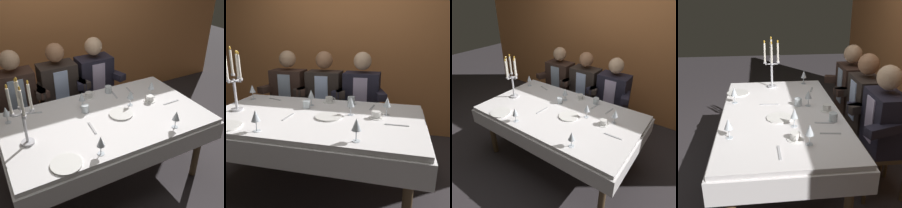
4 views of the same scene
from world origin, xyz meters
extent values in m
plane|color=#312D30|center=(0.00, 0.00, 0.00)|extent=(12.00, 12.00, 0.00)
cube|color=#CC7A42|center=(0.00, 1.66, 1.35)|extent=(6.00, 0.12, 2.70)
cube|color=white|center=(0.00, 0.00, 0.72)|extent=(1.90, 1.10, 0.04)
cube|color=white|center=(0.00, 0.00, 0.61)|extent=(1.94, 1.14, 0.18)
cylinder|color=brown|center=(-0.83, -0.43, 0.35)|extent=(0.07, 0.07, 0.70)
cylinder|color=brown|center=(0.83, -0.43, 0.35)|extent=(0.07, 0.07, 0.70)
cylinder|color=brown|center=(-0.83, 0.43, 0.35)|extent=(0.07, 0.07, 0.70)
cylinder|color=brown|center=(0.83, 0.43, 0.35)|extent=(0.07, 0.07, 0.70)
cylinder|color=silver|center=(-0.74, -0.05, 0.75)|extent=(0.11, 0.11, 0.02)
cylinder|color=silver|center=(-0.74, -0.05, 0.90)|extent=(0.02, 0.02, 0.28)
cylinder|color=silver|center=(-0.74, -0.05, 1.08)|extent=(0.04, 0.04, 0.02)
cylinder|color=white|center=(-0.74, -0.05, 1.19)|extent=(0.02, 0.02, 0.21)
ellipsoid|color=yellow|center=(-0.74, -0.05, 1.32)|extent=(0.02, 0.02, 0.03)
cylinder|color=silver|center=(-0.70, -0.05, 1.02)|extent=(0.07, 0.01, 0.01)
cylinder|color=silver|center=(-0.67, -0.05, 1.04)|extent=(0.04, 0.04, 0.02)
cylinder|color=white|center=(-0.67, -0.05, 1.15)|extent=(0.02, 0.02, 0.21)
ellipsoid|color=yellow|center=(-0.67, -0.05, 1.28)|extent=(0.02, 0.02, 0.03)
cylinder|color=silver|center=(-0.74, -0.01, 1.02)|extent=(0.01, 0.07, 0.01)
cylinder|color=silver|center=(-0.74, 0.02, 1.04)|extent=(0.04, 0.04, 0.02)
cylinder|color=white|center=(-0.74, 0.02, 1.15)|extent=(0.02, 0.02, 0.21)
ellipsoid|color=yellow|center=(-0.74, 0.02, 1.28)|extent=(0.02, 0.02, 0.03)
cylinder|color=silver|center=(-0.78, -0.05, 1.02)|extent=(0.07, 0.01, 0.01)
cylinder|color=silver|center=(-0.82, -0.05, 1.04)|extent=(0.04, 0.04, 0.02)
cylinder|color=white|center=(-0.82, -0.05, 1.15)|extent=(0.02, 0.02, 0.21)
ellipsoid|color=yellow|center=(-0.82, -0.05, 1.28)|extent=(0.02, 0.02, 0.03)
cylinder|color=silver|center=(-0.74, -0.09, 1.02)|extent=(0.01, 0.08, 0.01)
cylinder|color=silver|center=(-0.74, -0.13, 1.04)|extent=(0.04, 0.04, 0.02)
cylinder|color=white|center=(-0.74, -0.13, 1.15)|extent=(0.02, 0.02, 0.21)
ellipsoid|color=yellow|center=(-0.74, -0.13, 1.28)|extent=(0.02, 0.02, 0.03)
cylinder|color=white|center=(-0.56, -0.44, 0.75)|extent=(0.24, 0.24, 0.01)
cylinder|color=white|center=(0.15, -0.03, 0.75)|extent=(0.23, 0.23, 0.01)
cylinder|color=silver|center=(-0.83, 0.34, 0.74)|extent=(0.06, 0.06, 0.00)
cylinder|color=silver|center=(-0.83, 0.34, 0.78)|extent=(0.01, 0.01, 0.07)
cone|color=silver|center=(-0.83, 0.34, 0.86)|extent=(0.07, 0.07, 0.08)
cylinder|color=silver|center=(-0.12, 0.28, 0.74)|extent=(0.06, 0.06, 0.00)
cylinder|color=silver|center=(-0.12, 0.28, 0.78)|extent=(0.01, 0.01, 0.07)
cone|color=silver|center=(-0.12, 0.28, 0.86)|extent=(0.07, 0.07, 0.08)
cylinder|color=maroon|center=(-0.12, 0.28, 0.84)|extent=(0.04, 0.04, 0.03)
cylinder|color=silver|center=(0.32, 0.08, 0.74)|extent=(0.06, 0.06, 0.00)
cylinder|color=silver|center=(0.32, 0.08, 0.78)|extent=(0.01, 0.01, 0.07)
cone|color=silver|center=(0.32, 0.08, 0.86)|extent=(0.07, 0.07, 0.08)
cylinder|color=silver|center=(-0.28, -0.45, 0.74)|extent=(0.06, 0.06, 0.00)
cylinder|color=silver|center=(-0.28, -0.45, 0.78)|extent=(0.01, 0.01, 0.07)
cone|color=silver|center=(-0.28, -0.45, 0.86)|extent=(0.07, 0.07, 0.08)
cylinder|color=maroon|center=(-0.28, -0.45, 0.84)|extent=(0.04, 0.04, 0.03)
cylinder|color=silver|center=(0.63, 0.16, 0.74)|extent=(0.06, 0.06, 0.00)
cylinder|color=silver|center=(0.63, 0.16, 0.78)|extent=(0.01, 0.01, 0.07)
cone|color=silver|center=(0.63, 0.16, 0.86)|extent=(0.07, 0.07, 0.08)
cylinder|color=maroon|center=(0.63, 0.16, 0.84)|extent=(0.04, 0.04, 0.03)
cylinder|color=silver|center=(0.47, -0.44, 0.74)|extent=(0.06, 0.06, 0.00)
cylinder|color=silver|center=(0.47, -0.44, 0.78)|extent=(0.01, 0.01, 0.07)
cone|color=silver|center=(0.47, -0.44, 0.86)|extent=(0.07, 0.07, 0.08)
cylinder|color=#E0D172|center=(0.47, -0.44, 0.84)|extent=(0.04, 0.04, 0.03)
cylinder|color=silver|center=(0.26, 0.43, 0.78)|extent=(0.07, 0.07, 0.08)
cylinder|color=silver|center=(-0.13, 0.18, 0.78)|extent=(0.07, 0.07, 0.08)
cylinder|color=white|center=(0.02, 0.43, 0.74)|extent=(0.12, 0.12, 0.01)
cylinder|color=white|center=(0.02, 0.43, 0.77)|extent=(0.08, 0.08, 0.05)
torus|color=white|center=(0.07, 0.43, 0.78)|extent=(0.04, 0.01, 0.04)
cylinder|color=white|center=(0.55, 0.06, 0.74)|extent=(0.12, 0.12, 0.01)
cylinder|color=white|center=(0.55, 0.06, 0.77)|extent=(0.08, 0.08, 0.05)
torus|color=white|center=(0.60, 0.06, 0.78)|extent=(0.04, 0.01, 0.04)
cube|color=#B7B7BC|center=(0.29, 0.35, 0.74)|extent=(0.04, 0.17, 0.01)
cube|color=#B7B7BC|center=(-0.59, 0.39, 0.74)|extent=(0.17, 0.07, 0.01)
cube|color=#B7B7BC|center=(0.48, 0.35, 0.74)|extent=(0.04, 0.17, 0.01)
cube|color=#B7B7BC|center=(0.73, -0.07, 0.74)|extent=(0.19, 0.02, 0.01)
cube|color=#B7B7BC|center=(-0.19, -0.11, 0.74)|extent=(0.03, 0.19, 0.01)
cylinder|color=brown|center=(-0.83, 0.70, 0.21)|extent=(0.04, 0.04, 0.42)
cylinder|color=brown|center=(-0.47, 0.70, 0.21)|extent=(0.04, 0.04, 0.42)
cylinder|color=brown|center=(-0.83, 1.06, 0.21)|extent=(0.04, 0.04, 0.42)
cylinder|color=brown|center=(-0.47, 1.06, 0.21)|extent=(0.04, 0.04, 0.42)
cube|color=brown|center=(-0.65, 0.88, 0.44)|extent=(0.42, 0.42, 0.04)
cube|color=brown|center=(-0.65, 1.07, 0.68)|extent=(0.38, 0.04, 0.44)
cube|color=#32211B|center=(-0.65, 0.88, 0.73)|extent=(0.42, 0.26, 0.54)
cube|color=#90A0B6|center=(-0.65, 0.75, 0.76)|extent=(0.16, 0.01, 0.40)
sphere|color=tan|center=(-0.65, 0.88, 1.14)|extent=(0.21, 0.21, 0.21)
cube|color=#32211B|center=(-0.87, 0.78, 0.77)|extent=(0.19, 0.34, 0.08)
cube|color=#32211B|center=(-0.43, 0.78, 0.77)|extent=(0.19, 0.34, 0.08)
cylinder|color=brown|center=(-0.35, 0.70, 0.21)|extent=(0.04, 0.04, 0.42)
cylinder|color=brown|center=(0.01, 0.70, 0.21)|extent=(0.04, 0.04, 0.42)
cylinder|color=brown|center=(-0.35, 1.06, 0.21)|extent=(0.04, 0.04, 0.42)
cylinder|color=brown|center=(0.01, 1.06, 0.21)|extent=(0.04, 0.04, 0.42)
cube|color=brown|center=(-0.17, 0.88, 0.44)|extent=(0.42, 0.42, 0.04)
cube|color=brown|center=(-0.17, 1.07, 0.68)|extent=(0.38, 0.04, 0.44)
cube|color=#2B2420|center=(-0.17, 0.88, 0.73)|extent=(0.42, 0.26, 0.54)
cube|color=#B0C4EE|center=(-0.17, 0.75, 0.76)|extent=(0.16, 0.01, 0.40)
sphere|color=#9D6B49|center=(-0.17, 0.88, 1.14)|extent=(0.21, 0.21, 0.21)
cube|color=#2B2420|center=(-0.39, 0.78, 0.77)|extent=(0.19, 0.34, 0.08)
cube|color=#2B2420|center=(0.05, 0.78, 0.77)|extent=(0.19, 0.34, 0.08)
cylinder|color=brown|center=(0.12, 0.70, 0.21)|extent=(0.04, 0.04, 0.42)
cylinder|color=brown|center=(0.48, 0.70, 0.21)|extent=(0.04, 0.04, 0.42)
cylinder|color=brown|center=(0.12, 1.06, 0.21)|extent=(0.04, 0.04, 0.42)
cylinder|color=brown|center=(0.48, 1.06, 0.21)|extent=(0.04, 0.04, 0.42)
cube|color=brown|center=(0.30, 0.88, 0.44)|extent=(0.42, 0.42, 0.04)
cube|color=brown|center=(0.30, 1.07, 0.68)|extent=(0.38, 0.04, 0.44)
cube|color=black|center=(0.30, 0.88, 0.73)|extent=(0.42, 0.26, 0.54)
cube|color=#BFADD2|center=(0.30, 0.75, 0.76)|extent=(0.16, 0.01, 0.40)
sphere|color=tan|center=(0.30, 0.88, 1.14)|extent=(0.21, 0.21, 0.21)
cube|color=black|center=(0.08, 0.78, 0.77)|extent=(0.19, 0.34, 0.08)
cube|color=black|center=(0.52, 0.78, 0.77)|extent=(0.19, 0.34, 0.08)
camera|label=1|loc=(-0.98, -1.93, 2.13)|focal=43.40mm
camera|label=2|loc=(0.71, -1.89, 1.43)|focal=38.18mm
camera|label=3|loc=(1.32, -1.74, 2.07)|focal=33.78mm
camera|label=4|loc=(2.42, -0.19, 1.80)|focal=44.91mm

